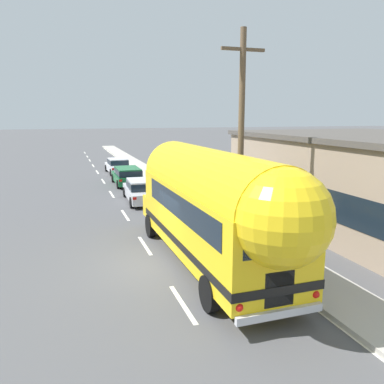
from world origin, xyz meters
name	(u,v)px	position (x,y,z in m)	size (l,w,h in m)	color
ground_plane	(157,265)	(0.00, 0.00, 0.00)	(300.00, 300.00, 0.00)	#4C4C4F
lane_markings	(147,193)	(2.40, 13.13, 0.00)	(3.53, 80.00, 0.01)	silver
sidewalk_slab	(189,199)	(4.38, 10.00, 0.07)	(1.95, 90.00, 0.15)	#ADA89E
utility_pole	(241,136)	(3.81, 1.39, 4.42)	(1.80, 0.24, 8.50)	brown
painted_bus	(214,205)	(1.71, -1.12, 2.30)	(2.70, 11.55, 4.12)	yellow
car_lead	(142,190)	(1.53, 10.50, 0.74)	(2.06, 4.75, 1.37)	silver
car_second	(127,175)	(1.59, 16.54, 0.78)	(1.96, 4.38, 1.37)	#196633
car_third	(118,165)	(1.75, 23.05, 0.74)	(1.98, 4.56, 1.37)	white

